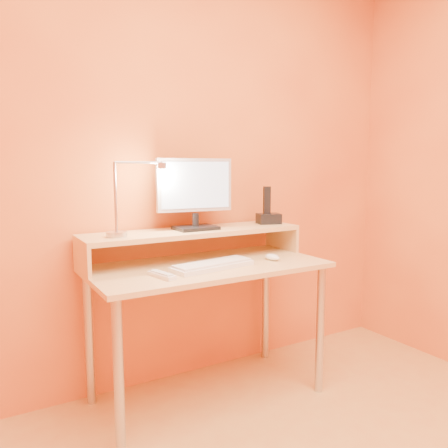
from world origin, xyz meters
TOP-DOWN VIEW (x-y plane):
  - wall_back at (0.00, 1.50)m, footprint 3.00×0.04m
  - desk_leg_fl at (-0.55, 0.93)m, footprint 0.04×0.04m
  - desk_leg_fr at (0.55, 0.93)m, footprint 0.04×0.04m
  - desk_leg_bl at (-0.55, 1.43)m, footprint 0.04×0.04m
  - desk_leg_br at (0.55, 1.43)m, footprint 0.04×0.04m
  - desk_lower at (0.00, 1.18)m, footprint 1.20×0.60m
  - shelf_riser_left at (-0.59, 1.33)m, footprint 0.02×0.30m
  - shelf_riser_right at (0.59, 1.33)m, footprint 0.02×0.30m
  - desk_shelf at (0.00, 1.33)m, footprint 1.20×0.30m
  - monitor_foot at (0.01, 1.33)m, footprint 0.22×0.16m
  - monitor_neck at (0.01, 1.33)m, footprint 0.04×0.04m
  - monitor_panel at (0.01, 1.34)m, footprint 0.41×0.08m
  - monitor_back at (0.01, 1.36)m, footprint 0.37×0.06m
  - monitor_screen at (0.01, 1.32)m, footprint 0.37×0.05m
  - lamp_base at (-0.43, 1.30)m, footprint 0.10×0.10m
  - lamp_post at (-0.43, 1.30)m, footprint 0.01×0.01m
  - lamp_arm at (-0.31, 1.30)m, footprint 0.24×0.01m
  - lamp_head at (-0.19, 1.30)m, footprint 0.04×0.04m
  - lamp_bulb at (-0.19, 1.30)m, footprint 0.03×0.03m
  - phone_dock at (0.49, 1.33)m, footprint 0.15×0.13m
  - phone_handset at (0.48, 1.33)m, footprint 0.05×0.03m
  - phone_led at (0.54, 1.28)m, footprint 0.01×0.00m
  - keyboard at (-0.02, 1.09)m, footprint 0.44×0.20m
  - mouse at (0.35, 1.09)m, footprint 0.06×0.10m
  - remote_control at (-0.31, 1.05)m, footprint 0.08×0.17m

SIDE VIEW (x-z plane):
  - desk_leg_fl at x=-0.55m, z-range 0.00..0.69m
  - desk_leg_fr at x=0.55m, z-range 0.00..0.69m
  - desk_leg_bl at x=-0.55m, z-range 0.00..0.69m
  - desk_leg_br at x=0.55m, z-range 0.00..0.69m
  - desk_lower at x=0.00m, z-range 0.70..0.72m
  - remote_control at x=-0.31m, z-range 0.72..0.74m
  - keyboard at x=-0.02m, z-range 0.72..0.74m
  - mouse at x=0.35m, z-range 0.72..0.75m
  - shelf_riser_left at x=-0.59m, z-range 0.72..0.85m
  - shelf_riser_right at x=0.59m, z-range 0.72..0.85m
  - desk_shelf at x=0.00m, z-range 0.86..0.88m
  - monitor_foot at x=0.01m, z-range 0.88..0.90m
  - lamp_base at x=-0.43m, z-range 0.88..0.90m
  - phone_dock at x=0.49m, z-range 0.88..0.94m
  - phone_led at x=0.54m, z-range 0.89..0.93m
  - monitor_neck at x=0.01m, z-range 0.90..0.97m
  - phone_handset at x=0.48m, z-range 0.94..1.10m
  - lamp_post at x=-0.43m, z-range 0.91..1.24m
  - monitor_panel at x=0.01m, z-range 0.98..1.26m
  - monitor_back at x=0.01m, z-range 1.00..1.24m
  - monitor_screen at x=0.01m, z-range 1.00..1.24m
  - lamp_bulb at x=-0.19m, z-range 1.20..1.21m
  - lamp_head at x=-0.19m, z-range 1.21..1.24m
  - lamp_arm at x=-0.31m, z-range 1.23..1.24m
  - wall_back at x=0.00m, z-range 0.00..2.50m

